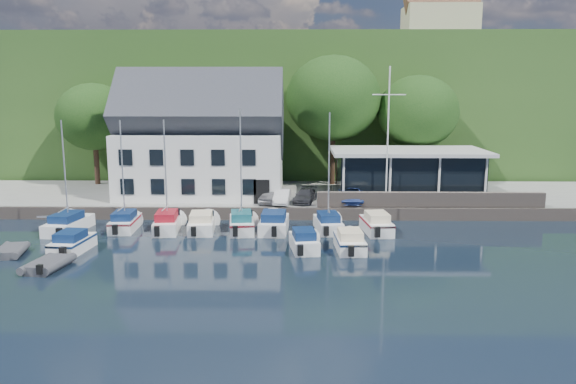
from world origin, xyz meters
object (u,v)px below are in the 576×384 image
boat_r2_4 (350,240)px  dinghy_1 (48,263)px  harbor_building (201,146)px  boat_r1_4 (241,169)px  dinghy_0 (11,249)px  car_dgrey (305,196)px  car_blue (352,194)px  boat_r1_3 (202,221)px  club_pavilion (407,173)px  boat_r2_0 (72,241)px  boat_r1_6 (329,174)px  boat_r1_5 (274,221)px  boat_r1_2 (165,169)px  boat_r1_7 (377,222)px  flagpole (388,137)px  boat_r1_1 (122,171)px  boat_r1_0 (65,172)px  car_silver (270,195)px  boat_r2_3 (304,239)px

boat_r2_4 → dinghy_1: (-17.82, -4.19, -0.31)m
harbor_building → boat_r1_4: bearing=-64.7°
boat_r1_4 → dinghy_0: boat_r1_4 is taller
car_dgrey → car_blue: (3.85, -0.01, 0.15)m
harbor_building → boat_r1_3: harbor_building is taller
club_pavilion → harbor_building: bearing=178.4°
car_blue → boat_r2_4: bearing=-91.7°
boat_r2_0 → boat_r1_6: bearing=24.2°
boat_r1_5 → boat_r1_2: bearing=-178.0°
harbor_building → boat_r1_7: size_ratio=2.60×
flagpole → dinghy_1: (-21.63, -13.88, -6.13)m
boat_r1_1 → boat_r2_0: boat_r1_1 is taller
harbor_building → flagpole: flagpole is taller
boat_r1_0 → boat_r2_0: size_ratio=1.72×
boat_r1_6 → boat_r1_7: (3.47, -0.48, -3.42)m
boat_r1_0 → boat_r1_5: bearing=9.4°
car_silver → boat_r1_4: 6.72m
boat_r2_4 → dinghy_0: size_ratio=1.76×
boat_r1_0 → boat_r2_4: size_ratio=1.70×
car_dgrey → boat_r1_0: size_ratio=0.42×
boat_r1_3 → boat_r1_7: (12.75, -0.32, 0.06)m
boat_r1_5 → club_pavilion: bearing=39.7°
boat_r1_0 → boat_r2_0: bearing=-57.6°
boat_r1_2 → car_silver: bearing=32.1°
boat_r1_1 → flagpole: bearing=10.8°
car_blue → flagpole: flagpole is taller
club_pavilion → car_silver: size_ratio=3.59×
boat_r1_6 → dinghy_0: bearing=-169.5°
boat_r2_0 → dinghy_0: bearing=-162.6°
car_blue → flagpole: (2.70, -0.82, 4.82)m
boat_r1_7 → boat_r2_4: size_ratio=1.07×
car_dgrey → flagpole: (6.55, -0.83, 4.97)m
dinghy_0 → boat_r1_1: bearing=39.0°
boat_r1_7 → flagpole: bearing=68.1°
dinghy_0 → flagpole: bearing=12.3°
boat_r1_3 → car_blue: bearing=21.1°
club_pavilion → boat_r1_3: club_pavilion is taller
club_pavilion → boat_r1_4: boat_r1_4 is taller
dinghy_0 → car_dgrey: bearing=21.2°
club_pavilion → boat_r1_7: size_ratio=2.38×
harbor_building → boat_r1_2: bearing=-97.0°
boat_r1_7 → dinghy_1: size_ratio=1.72×
car_silver → dinghy_0: 19.71m
boat_r1_2 → boat_r1_7: boat_r1_2 is taller
car_silver → car_blue: (6.71, 0.13, 0.07)m
boat_r1_1 → dinghy_1: bearing=-103.0°
boat_r1_4 → car_dgrey: bearing=44.8°
club_pavilion → boat_r2_3: (-9.17, -13.39, -2.35)m
flagpole → boat_r1_1: size_ratio=1.25×
boat_r1_4 → dinghy_1: size_ratio=2.89×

